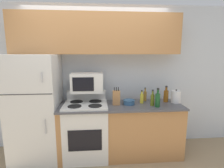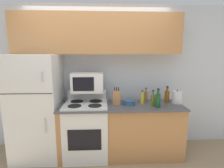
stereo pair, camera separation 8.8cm
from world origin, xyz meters
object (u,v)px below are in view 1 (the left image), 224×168
(bottle_olive_oil, at_px, (153,99))
(bottle_whiskey, at_px, (166,96))
(bottle_cooking_spray, at_px, (142,98))
(bowl, at_px, (129,102))
(bottle_vinegar, at_px, (145,96))
(bottle_wine_green, at_px, (158,100))
(refrigerator, at_px, (36,108))
(kettle, at_px, (176,97))
(stove, at_px, (86,130))
(knife_block, at_px, (116,98))
(microwave, at_px, (87,83))

(bottle_olive_oil, distance_m, bottle_whiskey, 0.36)
(bottle_cooking_spray, bearing_deg, bowl, -166.85)
(bottle_vinegar, bearing_deg, bowl, -150.59)
(bottle_wine_green, distance_m, bottle_olive_oil, 0.09)
(bottle_whiskey, bearing_deg, refrigerator, -178.99)
(kettle, bearing_deg, stove, -178.26)
(bottle_whiskey, bearing_deg, knife_block, -173.01)
(stove, relative_size, bottle_wine_green, 3.60)
(bottle_wine_green, bearing_deg, microwave, 165.34)
(bottle_wine_green, relative_size, bottle_olive_oil, 1.15)
(stove, bearing_deg, bottle_cooking_spray, 4.09)
(stove, relative_size, bottle_cooking_spray, 4.90)
(microwave, height_order, bottle_olive_oil, microwave)
(bottle_cooking_spray, bearing_deg, microwave, 176.05)
(stove, distance_m, microwave, 0.78)
(stove, distance_m, knife_block, 0.73)
(stove, xyz_separation_m, bottle_vinegar, (1.03, 0.19, 0.51))
(bottle_vinegar, bearing_deg, stove, -169.35)
(bowl, relative_size, bottle_vinegar, 0.81)
(refrigerator, xyz_separation_m, bottle_olive_oil, (1.87, -0.16, 0.14))
(microwave, bearing_deg, knife_block, -15.10)
(bottle_vinegar, height_order, bottle_cooking_spray, bottle_vinegar)
(knife_block, distance_m, bottle_whiskey, 0.88)
(microwave, xyz_separation_m, bowl, (0.68, -0.12, -0.31))
(stove, relative_size, bottle_whiskey, 3.85)
(bowl, distance_m, bottle_wine_green, 0.46)
(stove, xyz_separation_m, bottle_wine_green, (1.13, -0.16, 0.53))
(bottle_olive_oil, relative_size, bottle_whiskey, 0.93)
(bottle_olive_oil, bearing_deg, bottle_whiskey, 33.08)
(bowl, bearing_deg, kettle, 2.29)
(bottle_whiskey, distance_m, bottle_cooking_spray, 0.44)
(knife_block, bearing_deg, bottle_whiskey, 6.99)
(kettle, bearing_deg, bowl, -177.71)
(bottle_cooking_spray, relative_size, kettle, 0.96)
(knife_block, bearing_deg, stove, -179.73)
(microwave, distance_m, kettle, 1.52)
(refrigerator, distance_m, kettle, 2.32)
(bottle_wine_green, xyz_separation_m, kettle, (0.39, 0.20, -0.01))
(bottle_vinegar, distance_m, kettle, 0.51)
(microwave, height_order, kettle, microwave)
(microwave, xyz_separation_m, bottle_olive_oil, (1.04, -0.22, -0.25))
(stove, distance_m, bottle_cooking_spray, 1.06)
(refrigerator, height_order, microwave, refrigerator)
(bottle_olive_oil, bearing_deg, bottle_wine_green, -51.00)
(knife_block, height_order, bottle_cooking_spray, knife_block)
(microwave, bearing_deg, kettle, -3.20)
(stove, bearing_deg, bottle_wine_green, -8.01)
(bottle_cooking_spray, bearing_deg, stove, -175.91)
(microwave, relative_size, kettle, 2.24)
(bottle_whiskey, bearing_deg, bottle_wine_green, -131.97)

